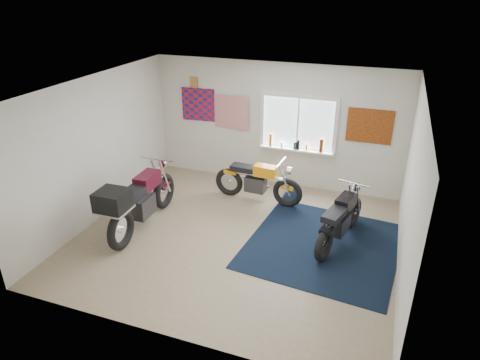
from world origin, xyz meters
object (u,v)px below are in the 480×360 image
(maroon_tourer, at_px, (138,201))
(yellow_triumph, at_px, (257,182))
(navy_rug, at_px, (323,245))
(black_chrome_bike, at_px, (340,221))

(maroon_tourer, bearing_deg, yellow_triumph, -43.06)
(navy_rug, relative_size, maroon_tourer, 1.14)
(yellow_triumph, distance_m, maroon_tourer, 2.51)
(navy_rug, xyz_separation_m, maroon_tourer, (-3.27, -0.63, 0.59))
(navy_rug, relative_size, black_chrome_bike, 1.40)
(maroon_tourer, bearing_deg, black_chrome_bike, -77.49)
(navy_rug, relative_size, yellow_triumph, 1.35)
(maroon_tourer, bearing_deg, navy_rug, -80.29)
(navy_rug, bearing_deg, yellow_triumph, 142.38)
(black_chrome_bike, bearing_deg, navy_rug, 149.30)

